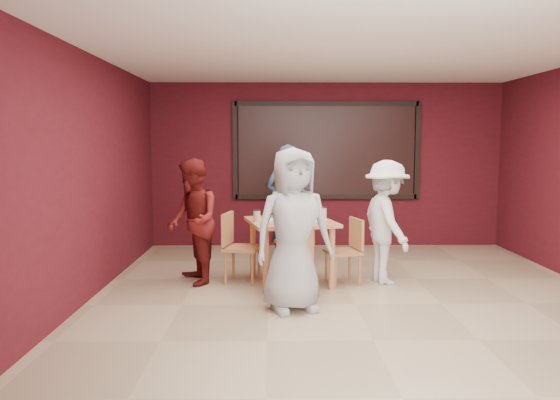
{
  "coord_description": "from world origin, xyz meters",
  "views": [
    {
      "loc": [
        -0.9,
        -5.88,
        1.78
      ],
      "look_at": [
        -0.82,
        0.92,
        1.07
      ],
      "focal_mm": 35.0,
      "sensor_mm": 36.0,
      "label": 1
    }
  ],
  "objects_px": {
    "chair_left": "(237,243)",
    "diner_right": "(386,222)",
    "dining_table": "(291,228)",
    "chair_front": "(294,256)",
    "chair_back": "(293,235)",
    "diner_left": "(193,222)",
    "diner_front": "(293,230)",
    "diner_back": "(287,204)",
    "chair_right": "(348,247)"
  },
  "relations": [
    {
      "from": "chair_back",
      "to": "chair_right",
      "type": "distance_m",
      "value": 1.11
    },
    {
      "from": "chair_front",
      "to": "diner_back",
      "type": "bearing_deg",
      "value": 90.79
    },
    {
      "from": "chair_front",
      "to": "diner_left",
      "type": "distance_m",
      "value": 1.45
    },
    {
      "from": "diner_back",
      "to": "diner_right",
      "type": "relative_size",
      "value": 1.12
    },
    {
      "from": "chair_left",
      "to": "diner_left",
      "type": "relative_size",
      "value": 0.56
    },
    {
      "from": "chair_left",
      "to": "diner_left",
      "type": "xyz_separation_m",
      "value": [
        -0.54,
        -0.08,
        0.29
      ]
    },
    {
      "from": "dining_table",
      "to": "chair_front",
      "type": "distance_m",
      "value": 0.72
    },
    {
      "from": "chair_front",
      "to": "chair_right",
      "type": "relative_size",
      "value": 1.05
    },
    {
      "from": "chair_back",
      "to": "diner_right",
      "type": "distance_m",
      "value": 1.46
    },
    {
      "from": "chair_left",
      "to": "dining_table",
      "type": "bearing_deg",
      "value": -6.36
    },
    {
      "from": "chair_front",
      "to": "chair_right",
      "type": "height_order",
      "value": "chair_front"
    },
    {
      "from": "diner_right",
      "to": "diner_front",
      "type": "bearing_deg",
      "value": 120.5
    },
    {
      "from": "dining_table",
      "to": "diner_right",
      "type": "bearing_deg",
      "value": 0.85
    },
    {
      "from": "diner_front",
      "to": "diner_left",
      "type": "relative_size",
      "value": 1.09
    },
    {
      "from": "dining_table",
      "to": "diner_front",
      "type": "xyz_separation_m",
      "value": [
        -0.01,
        -1.12,
        0.16
      ]
    },
    {
      "from": "chair_front",
      "to": "chair_left",
      "type": "distance_m",
      "value": 1.04
    },
    {
      "from": "chair_back",
      "to": "chair_left",
      "type": "height_order",
      "value": "chair_left"
    },
    {
      "from": "dining_table",
      "to": "chair_back",
      "type": "xyz_separation_m",
      "value": [
        0.07,
        0.87,
        -0.23
      ]
    },
    {
      "from": "diner_front",
      "to": "diner_right",
      "type": "bearing_deg",
      "value": 24.47
    },
    {
      "from": "chair_right",
      "to": "diner_front",
      "type": "bearing_deg",
      "value": -123.81
    },
    {
      "from": "chair_left",
      "to": "diner_left",
      "type": "bearing_deg",
      "value": -171.88
    },
    {
      "from": "diner_right",
      "to": "chair_front",
      "type": "bearing_deg",
      "value": 107.91
    },
    {
      "from": "chair_left",
      "to": "diner_right",
      "type": "distance_m",
      "value": 1.92
    },
    {
      "from": "chair_front",
      "to": "chair_right",
      "type": "distance_m",
      "value": 0.97
    },
    {
      "from": "dining_table",
      "to": "diner_left",
      "type": "relative_size",
      "value": 0.77
    },
    {
      "from": "chair_back",
      "to": "diner_left",
      "type": "xyz_separation_m",
      "value": [
        -1.3,
        -0.87,
        0.31
      ]
    },
    {
      "from": "chair_left",
      "to": "chair_front",
      "type": "bearing_deg",
      "value": -47.51
    },
    {
      "from": "diner_right",
      "to": "diner_left",
      "type": "bearing_deg",
      "value": 77.93
    },
    {
      "from": "chair_front",
      "to": "chair_back",
      "type": "xyz_separation_m",
      "value": [
        0.05,
        1.56,
        -0.01
      ]
    },
    {
      "from": "diner_right",
      "to": "chair_back",
      "type": "bearing_deg",
      "value": 40.99
    },
    {
      "from": "dining_table",
      "to": "chair_back",
      "type": "height_order",
      "value": "dining_table"
    },
    {
      "from": "chair_front",
      "to": "chair_back",
      "type": "distance_m",
      "value": 1.56
    },
    {
      "from": "chair_front",
      "to": "diner_back",
      "type": "xyz_separation_m",
      "value": [
        -0.03,
        1.83,
        0.39
      ]
    },
    {
      "from": "diner_back",
      "to": "diner_left",
      "type": "relative_size",
      "value": 1.11
    },
    {
      "from": "dining_table",
      "to": "chair_front",
      "type": "height_order",
      "value": "dining_table"
    },
    {
      "from": "diner_front",
      "to": "diner_back",
      "type": "height_order",
      "value": "diner_back"
    },
    {
      "from": "chair_left",
      "to": "diner_back",
      "type": "distance_m",
      "value": 1.32
    },
    {
      "from": "dining_table",
      "to": "chair_back",
      "type": "distance_m",
      "value": 0.9
    },
    {
      "from": "diner_back",
      "to": "diner_left",
      "type": "bearing_deg",
      "value": 56.03
    },
    {
      "from": "chair_front",
      "to": "chair_left",
      "type": "bearing_deg",
      "value": 132.49
    },
    {
      "from": "chair_right",
      "to": "diner_left",
      "type": "relative_size",
      "value": 0.52
    },
    {
      "from": "diner_back",
      "to": "chair_back",
      "type": "bearing_deg",
      "value": 118.77
    },
    {
      "from": "chair_front",
      "to": "diner_front",
      "type": "xyz_separation_m",
      "value": [
        -0.02,
        -0.43,
        0.38
      ]
    },
    {
      "from": "diner_back",
      "to": "diner_right",
      "type": "height_order",
      "value": "diner_back"
    },
    {
      "from": "chair_front",
      "to": "diner_back",
      "type": "height_order",
      "value": "diner_back"
    },
    {
      "from": "chair_back",
      "to": "diner_left",
      "type": "bearing_deg",
      "value": -146.28
    },
    {
      "from": "chair_front",
      "to": "chair_left",
      "type": "height_order",
      "value": "chair_left"
    },
    {
      "from": "diner_front",
      "to": "chair_front",
      "type": "bearing_deg",
      "value": 69.05
    },
    {
      "from": "chair_front",
      "to": "chair_left",
      "type": "xyz_separation_m",
      "value": [
        -0.7,
        0.77,
        0.01
      ]
    },
    {
      "from": "chair_right",
      "to": "diner_right",
      "type": "relative_size",
      "value": 0.53
    }
  ]
}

